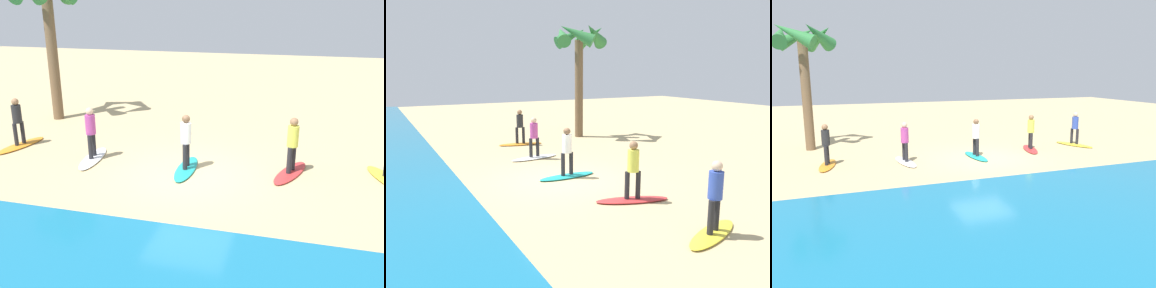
# 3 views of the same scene
# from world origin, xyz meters

# --- Properties ---
(ground_plane) EXTENTS (60.00, 60.00, 0.00)m
(ground_plane) POSITION_xyz_m (0.00, 0.00, 0.00)
(ground_plane) COLOR tan
(surfboard_yellow) EXTENTS (1.29, 2.16, 0.09)m
(surfboard_yellow) POSITION_xyz_m (-5.60, -1.07, 0.04)
(surfboard_yellow) COLOR yellow
(surfboard_yellow) RESTS_ON ground
(surfer_yellow) EXTENTS (0.32, 0.44, 1.64)m
(surfer_yellow) POSITION_xyz_m (-5.60, -1.07, 1.04)
(surfer_yellow) COLOR #232328
(surfer_yellow) RESTS_ON surfboard_yellow
(surfboard_red) EXTENTS (1.20, 2.17, 0.09)m
(surfboard_red) POSITION_xyz_m (-2.88, -0.85, 0.04)
(surfboard_red) COLOR red
(surfboard_red) RESTS_ON ground
(surfer_red) EXTENTS (0.32, 0.44, 1.64)m
(surfer_red) POSITION_xyz_m (-2.88, -0.85, 1.04)
(surfer_red) COLOR #232328
(surfer_red) RESTS_ON surfboard_red
(surfboard_teal) EXTENTS (0.67, 2.13, 0.09)m
(surfboard_teal) POSITION_xyz_m (0.18, -0.35, 0.04)
(surfboard_teal) COLOR teal
(surfboard_teal) RESTS_ON ground
(surfer_teal) EXTENTS (0.32, 0.46, 1.64)m
(surfer_teal) POSITION_xyz_m (0.18, -0.35, 1.04)
(surfer_teal) COLOR #232328
(surfer_teal) RESTS_ON surfboard_teal
(surfboard_white) EXTENTS (0.85, 2.16, 0.09)m
(surfboard_white) POSITION_xyz_m (3.34, -0.43, 0.04)
(surfboard_white) COLOR white
(surfboard_white) RESTS_ON ground
(surfer_white) EXTENTS (0.32, 0.46, 1.64)m
(surfer_white) POSITION_xyz_m (3.34, -0.43, 1.04)
(surfer_white) COLOR #232328
(surfer_white) RESTS_ON surfboard_white
(surfboard_orange) EXTENTS (0.92, 2.17, 0.09)m
(surfboard_orange) POSITION_xyz_m (6.42, -0.95, 0.04)
(surfboard_orange) COLOR orange
(surfboard_orange) RESTS_ON ground
(surfer_orange) EXTENTS (0.32, 0.46, 1.64)m
(surfer_orange) POSITION_xyz_m (6.42, -0.95, 1.04)
(surfer_orange) COLOR #232328
(surfer_orange) RESTS_ON surfboard_orange
(palm_tree) EXTENTS (2.88, 3.03, 6.10)m
(palm_tree) POSITION_xyz_m (7.17, -4.62, 4.88)
(palm_tree) COLOR brown
(palm_tree) RESTS_ON ground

